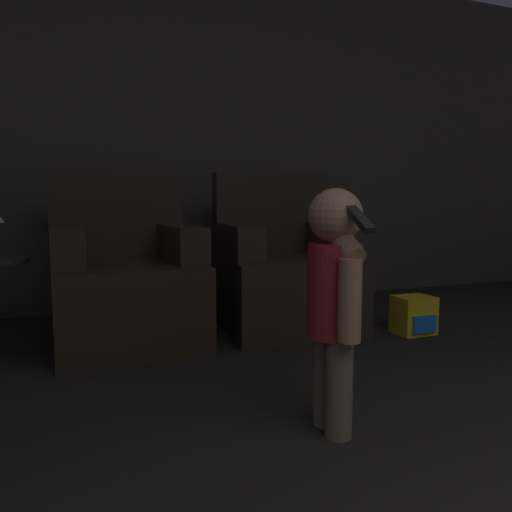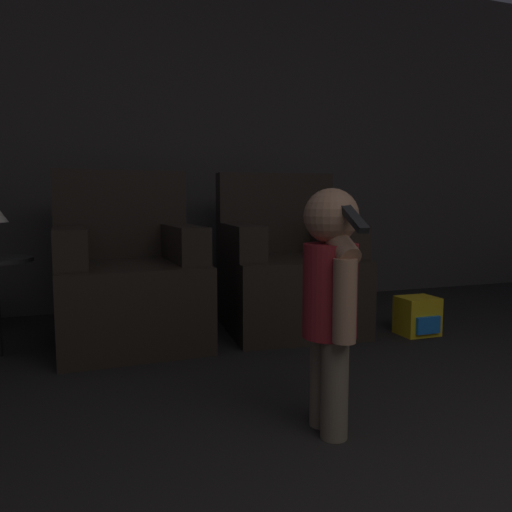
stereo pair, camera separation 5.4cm
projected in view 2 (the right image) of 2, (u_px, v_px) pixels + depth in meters
wall_back at (233, 135)px, 3.85m from camera, size 8.40×0.05×2.60m
armchair_left at (128, 281)px, 2.81m from camera, size 0.79×0.82×0.98m
armchair_right at (286, 273)px, 3.13m from camera, size 0.84×0.87×0.98m
person_toddler at (331, 291)px, 1.66m from camera, size 0.18×0.33×0.83m
toy_backpack at (418, 316)px, 2.97m from camera, size 0.22×0.20×0.23m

